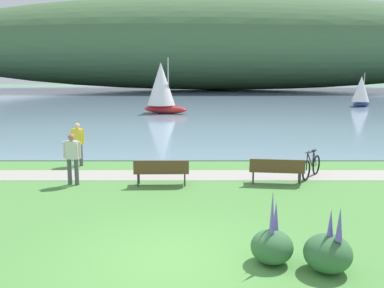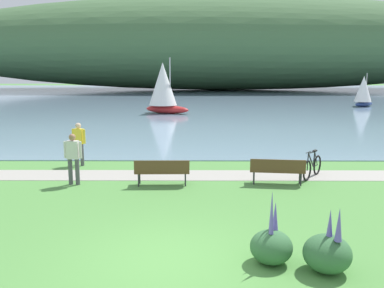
% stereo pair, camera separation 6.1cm
% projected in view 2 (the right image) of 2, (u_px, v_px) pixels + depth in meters
% --- Properties ---
extents(ground_plane, '(200.00, 200.00, 0.00)m').
position_uv_depth(ground_plane, '(166.00, 260.00, 8.45)').
color(ground_plane, '#518E42').
extents(bay_water, '(180.00, 80.00, 0.04)m').
position_uv_depth(bay_water, '(190.00, 97.00, 56.86)').
color(bay_water, '#7A99B2').
rests_on(bay_water, ground).
extents(distant_hillside, '(114.10, 28.00, 16.16)m').
position_uv_depth(distant_hillside, '(223.00, 44.00, 74.88)').
color(distant_hillside, '#42663D').
rests_on(distant_hillside, bay_water).
extents(shoreline_path, '(60.00, 1.50, 0.01)m').
position_uv_depth(shoreline_path, '(179.00, 175.00, 15.16)').
color(shoreline_path, '#A39E93').
rests_on(shoreline_path, ground).
extents(park_bench_near_camera, '(1.81, 0.52, 0.88)m').
position_uv_depth(park_bench_near_camera, '(162.00, 170.00, 13.75)').
color(park_bench_near_camera, brown).
rests_on(park_bench_near_camera, ground).
extents(park_bench_further_along, '(1.84, 0.69, 0.88)m').
position_uv_depth(park_bench_further_along, '(277.00, 169.00, 13.90)').
color(park_bench_further_along, brown).
rests_on(park_bench_further_along, ground).
extents(bicycle_leaning_near_bench, '(1.05, 1.49, 1.01)m').
position_uv_depth(bicycle_leaning_near_bench, '(312.00, 167.00, 14.78)').
color(bicycle_leaning_near_bench, black).
rests_on(bicycle_leaning_near_bench, ground).
extents(person_at_shoreline, '(0.58, 0.34, 1.71)m').
position_uv_depth(person_at_shoreline, '(79.00, 141.00, 16.56)').
color(person_at_shoreline, '#4C4C51').
rests_on(person_at_shoreline, ground).
extents(person_on_the_grass, '(0.61, 0.26, 1.71)m').
position_uv_depth(person_on_the_grass, '(73.00, 156.00, 13.80)').
color(person_on_the_grass, '#4C4C51').
rests_on(person_on_the_grass, ground).
extents(echium_bush_beside_closest, '(0.84, 0.84, 1.49)m').
position_uv_depth(echium_bush_beside_closest, '(271.00, 245.00, 8.27)').
color(echium_bush_beside_closest, '#386B3D').
rests_on(echium_bush_beside_closest, ground).
extents(echium_bush_mid_cluster, '(0.91, 0.91, 1.34)m').
position_uv_depth(echium_bush_mid_cluster, '(328.00, 252.00, 7.91)').
color(echium_bush_mid_cluster, '#386B3D').
rests_on(echium_bush_mid_cluster, ground).
extents(sailboat_nearest_to_shore, '(4.12, 3.11, 4.69)m').
position_uv_depth(sailboat_nearest_to_shore, '(163.00, 87.00, 35.55)').
color(sailboat_nearest_to_shore, '#B22323').
rests_on(sailboat_nearest_to_shore, bay_water).
extents(sailboat_mid_bay, '(2.77, 2.52, 3.34)m').
position_uv_depth(sailboat_mid_bay, '(363.00, 91.00, 41.99)').
color(sailboat_mid_bay, navy).
rests_on(sailboat_mid_bay, bay_water).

